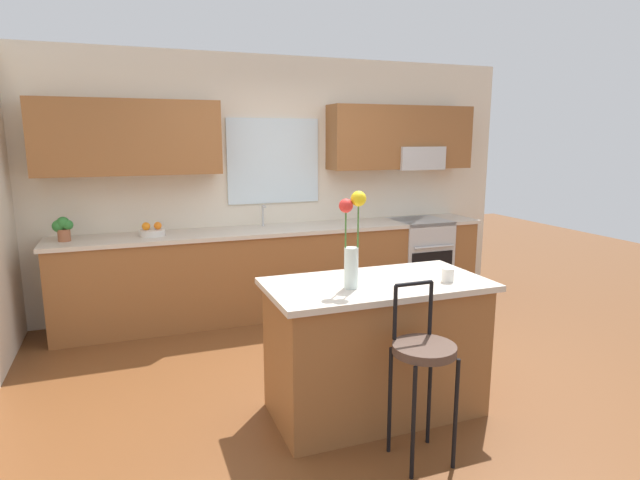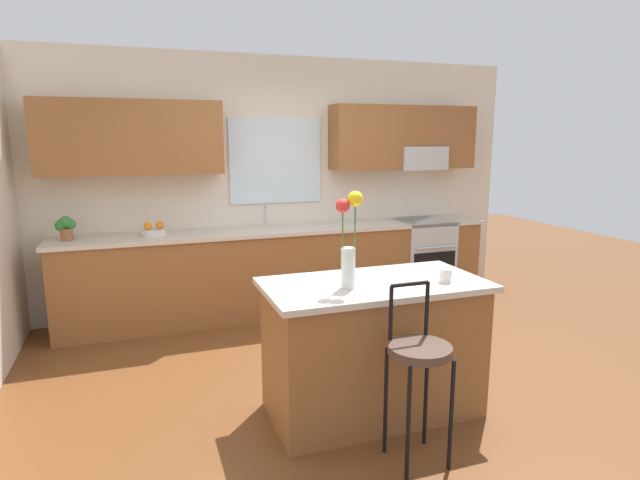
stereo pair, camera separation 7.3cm
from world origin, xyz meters
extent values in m
plane|color=brown|center=(0.00, 0.00, 0.00)|extent=(14.00, 14.00, 0.00)
cube|color=beige|center=(0.00, 2.06, 1.35)|extent=(5.60, 0.12, 2.70)
cube|color=brown|center=(-1.45, 1.83, 1.85)|extent=(1.70, 0.34, 0.70)
cube|color=brown|center=(1.45, 1.83, 1.85)|extent=(1.70, 0.34, 0.70)
cube|color=silver|center=(0.00, 1.99, 1.60)|extent=(1.01, 0.03, 0.90)
cube|color=#B7BABC|center=(1.65, 1.80, 1.62)|extent=(0.56, 0.36, 0.26)
cube|color=brown|center=(0.00, 1.70, 0.44)|extent=(4.50, 0.60, 0.88)
cube|color=beige|center=(0.00, 1.70, 0.90)|extent=(4.56, 0.64, 0.04)
cube|color=#B7BABC|center=(-0.16, 1.70, 0.85)|extent=(0.54, 0.38, 0.11)
cylinder|color=#B7BABC|center=(-0.16, 1.86, 1.03)|extent=(0.02, 0.02, 0.22)
cylinder|color=#B7BABC|center=(-0.16, 1.80, 1.14)|extent=(0.02, 0.12, 0.02)
cube|color=#B7BABC|center=(1.65, 1.68, 0.46)|extent=(0.60, 0.60, 0.92)
cube|color=black|center=(1.65, 1.38, 0.40)|extent=(0.52, 0.02, 0.40)
cylinder|color=#B7BABC|center=(1.65, 1.35, 0.66)|extent=(0.50, 0.02, 0.02)
cube|color=brown|center=(-0.01, -0.53, 0.44)|extent=(1.38, 0.68, 0.88)
cube|color=beige|center=(-0.01, -0.53, 0.90)|extent=(1.46, 0.76, 0.04)
cylinder|color=black|center=(-0.14, -1.26, 0.33)|extent=(0.02, 0.02, 0.66)
cylinder|color=black|center=(0.13, -1.26, 0.33)|extent=(0.02, 0.02, 0.66)
cylinder|color=black|center=(-0.14, -0.99, 0.33)|extent=(0.02, 0.02, 0.66)
cylinder|color=black|center=(0.13, -0.99, 0.33)|extent=(0.02, 0.02, 0.66)
cylinder|color=#4C382D|center=(-0.01, -1.13, 0.69)|extent=(0.36, 0.36, 0.05)
cylinder|color=black|center=(-0.12, -0.99, 0.87)|extent=(0.02, 0.02, 0.32)
cylinder|color=black|center=(0.11, -0.99, 0.87)|extent=(0.02, 0.02, 0.32)
cylinder|color=black|center=(-0.01, -0.99, 1.03)|extent=(0.23, 0.02, 0.02)
cylinder|color=silver|center=(-0.23, -0.60, 1.05)|extent=(0.09, 0.09, 0.26)
cylinder|color=#3D722D|center=(-0.19, -0.61, 1.24)|extent=(0.01, 0.01, 0.49)
sphere|color=yellow|center=(-0.19, -0.61, 1.48)|extent=(0.10, 0.10, 0.10)
cylinder|color=#3D722D|center=(-0.26, -0.59, 1.22)|extent=(0.01, 0.01, 0.44)
sphere|color=red|center=(-0.26, -0.59, 1.44)|extent=(0.09, 0.09, 0.09)
cylinder|color=silver|center=(0.43, -0.69, 0.97)|extent=(0.08, 0.08, 0.09)
cylinder|color=silver|center=(-1.30, 1.70, 0.95)|extent=(0.24, 0.24, 0.06)
sphere|color=orange|center=(-1.25, 1.70, 1.01)|extent=(0.07, 0.07, 0.07)
sphere|color=orange|center=(-1.35, 1.70, 1.01)|extent=(0.08, 0.08, 0.08)
cylinder|color=#9E5B3D|center=(-2.07, 1.70, 0.98)|extent=(0.11, 0.11, 0.11)
sphere|color=#2D7A33|center=(-2.07, 1.70, 1.09)|extent=(0.11, 0.11, 0.11)
sphere|color=#2D7A33|center=(-2.11, 1.71, 1.06)|extent=(0.11, 0.11, 0.11)
sphere|color=#2D7A33|center=(-2.03, 1.69, 1.07)|extent=(0.09, 0.09, 0.09)
camera|label=1|loc=(-1.52, -3.51, 1.85)|focal=29.35mm
camera|label=2|loc=(-1.45, -3.53, 1.85)|focal=29.35mm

